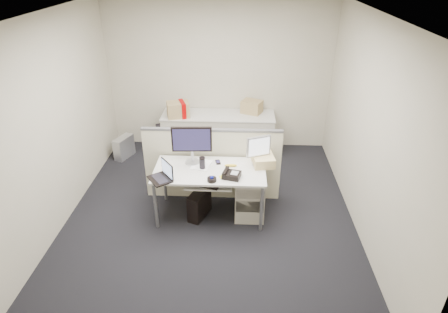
{
  "coord_description": "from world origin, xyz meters",
  "views": [
    {
      "loc": [
        0.39,
        -4.31,
        3.3
      ],
      "look_at": [
        0.19,
        0.15,
        0.86
      ],
      "focal_mm": 30.0,
      "sensor_mm": 36.0,
      "label": 1
    }
  ],
  "objects_px": {
    "desk": "(210,174)",
    "desk_phone": "(232,175)",
    "monitor_main": "(192,145)",
    "laptop": "(159,172)"
  },
  "relations": [
    {
      "from": "desk",
      "to": "desk_phone",
      "type": "bearing_deg",
      "value": -30.96
    },
    {
      "from": "monitor_main",
      "to": "desk",
      "type": "bearing_deg",
      "value": -38.93
    },
    {
      "from": "desk",
      "to": "desk_phone",
      "type": "xyz_separation_m",
      "value": [
        0.3,
        -0.18,
        0.1
      ]
    },
    {
      "from": "desk_phone",
      "to": "laptop",
      "type": "bearing_deg",
      "value": -159.74
    },
    {
      "from": "monitor_main",
      "to": "laptop",
      "type": "xyz_separation_m",
      "value": [
        -0.37,
        -0.46,
        -0.16
      ]
    },
    {
      "from": "desk",
      "to": "laptop",
      "type": "xyz_separation_m",
      "value": [
        -0.62,
        -0.28,
        0.18
      ]
    },
    {
      "from": "laptop",
      "to": "desk_phone",
      "type": "height_order",
      "value": "laptop"
    },
    {
      "from": "desk",
      "to": "monitor_main",
      "type": "distance_m",
      "value": 0.46
    },
    {
      "from": "monitor_main",
      "to": "desk_phone",
      "type": "bearing_deg",
      "value": -36.38
    },
    {
      "from": "desk",
      "to": "laptop",
      "type": "relative_size",
      "value": 4.83
    }
  ]
}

